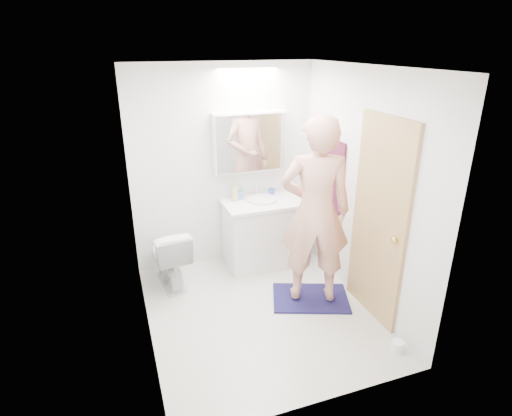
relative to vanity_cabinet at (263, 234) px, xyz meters
name	(u,v)px	position (x,y,z in m)	size (l,w,h in m)	color
floor	(260,311)	(-0.39, -0.96, -0.39)	(2.50, 2.50, 0.00)	silver
ceiling	(260,67)	(-0.39, -0.96, 2.01)	(2.50, 2.50, 0.00)	white
wall_back	(224,168)	(-0.39, 0.29, 0.81)	(2.50, 2.50, 0.00)	white
wall_front	(325,267)	(-0.39, -2.21, 0.81)	(2.50, 2.50, 0.00)	white
wall_left	(138,219)	(-1.49, -0.96, 0.81)	(2.50, 2.50, 0.00)	white
wall_right	(362,190)	(0.71, -0.96, 0.81)	(2.50, 2.50, 0.00)	white
vanity_cabinet	(263,234)	(0.00, 0.00, 0.00)	(0.90, 0.55, 0.78)	white
countertop	(263,203)	(0.00, 0.00, 0.41)	(0.95, 0.58, 0.04)	white
sink_basin	(262,199)	(0.00, 0.03, 0.45)	(0.36, 0.36, 0.03)	silver
faucet	(257,189)	(0.00, 0.22, 0.51)	(0.02, 0.02, 0.16)	silver
medicine_cabinet	(250,142)	(-0.09, 0.21, 1.11)	(0.88, 0.14, 0.70)	white
mirror_panel	(252,143)	(-0.09, 0.13, 1.11)	(0.84, 0.01, 0.66)	silver
toilet	(169,256)	(-1.17, -0.12, -0.04)	(0.39, 0.69, 0.70)	white
bath_rug	(310,298)	(0.20, -0.94, -0.38)	(0.80, 0.55, 0.02)	#1A1647
person	(315,212)	(0.20, -0.94, 0.63)	(0.71, 0.47, 1.95)	tan
door	(379,221)	(0.69, -1.31, 0.61)	(0.04, 0.80, 2.00)	#A87D54
door_knob	(395,240)	(0.65, -1.61, 0.56)	(0.06, 0.06, 0.06)	gold
towel	(333,183)	(0.69, -0.41, 0.71)	(0.02, 0.42, 1.00)	#13123B
towel_hook	(335,138)	(0.67, -0.41, 1.23)	(0.02, 0.02, 0.07)	silver
soap_bottle_a	(235,192)	(-0.30, 0.15, 0.54)	(0.08, 0.08, 0.22)	tan
soap_bottle_b	(241,193)	(-0.22, 0.18, 0.51)	(0.07, 0.07, 0.15)	#5190AF
toothbrush_cup	(272,192)	(0.17, 0.16, 0.47)	(0.09, 0.09, 0.08)	#4155C4
toilet_paper_roll	(398,346)	(0.57, -1.94, -0.34)	(0.11, 0.11, 0.10)	white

